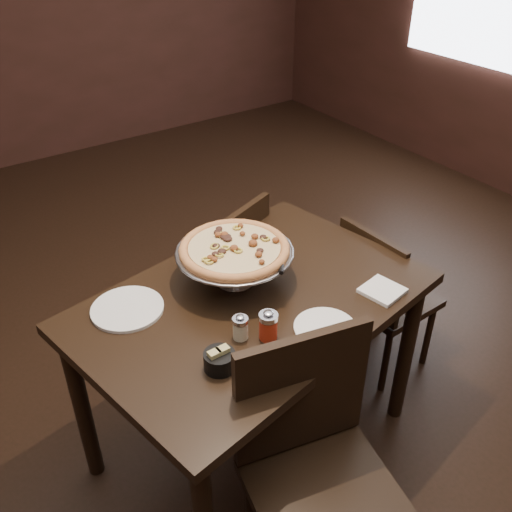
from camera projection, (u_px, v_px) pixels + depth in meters
room at (249, 127)px, 1.86m from camera, size 6.04×7.04×2.84m
dining_table at (253, 319)px, 2.15m from camera, size 1.41×1.07×0.80m
pizza_stand at (234, 249)px, 2.09m from camera, size 0.44×0.44×0.18m
parmesan_shaker at (240, 327)px, 1.89m from camera, size 0.05×0.05×0.09m
pepper_flake_shaker at (268, 325)px, 1.88m from camera, size 0.06×0.06×0.11m
packet_caddy at (219, 360)px, 1.77m from camera, size 0.10×0.10×0.08m
napkin_stack at (382, 291)px, 2.12m from camera, size 0.16×0.16×0.01m
plate_left at (127, 309)px, 2.03m from camera, size 0.26×0.26×0.01m
plate_near at (325, 328)px, 1.94m from camera, size 0.22×0.22×0.01m
serving_spatula at (282, 265)px, 2.02m from camera, size 0.14×0.14×0.02m
chair_far at (220, 281)px, 2.69m from camera, size 0.55×0.55×0.91m
chair_near at (316, 465)px, 1.81m from camera, size 0.54×0.54×0.96m
chair_side at (381, 294)px, 2.68m from camera, size 0.39×0.39×0.82m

